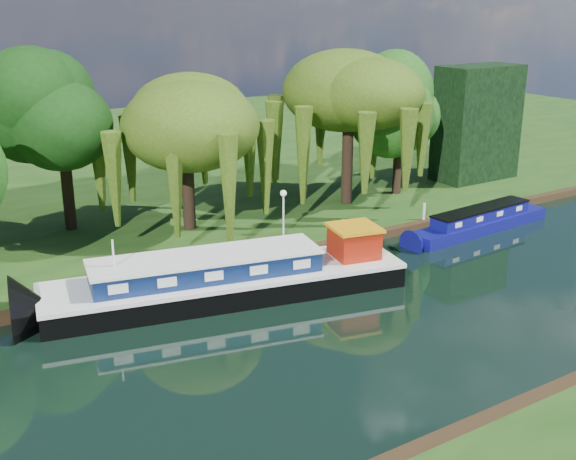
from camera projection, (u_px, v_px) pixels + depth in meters
ground at (403, 311)px, 31.41m from camera, size 120.00×120.00×0.00m
far_bank at (123, 161)px, 58.47m from camera, size 120.00×52.00×0.45m
dutch_barge at (229, 279)px, 32.68m from camera, size 16.85×7.13×3.47m
narrowboat at (480, 222)px, 41.89m from camera, size 10.37×2.40×1.50m
red_dinghy at (181, 304)px, 32.15m from camera, size 3.35×2.81×0.59m
willow_left at (185, 125)px, 39.23m from camera, size 6.76×6.76×8.11m
willow_right at (349, 104)px, 44.06m from camera, size 7.06×7.06×8.60m
tree_far_mid at (60, 116)px, 39.00m from camera, size 5.66×5.66×9.26m
tree_far_right at (400, 110)px, 46.61m from camera, size 4.92×4.92×8.04m
conifer_hedge at (477, 123)px, 51.00m from camera, size 6.00×3.00×8.00m
lamppost at (283, 201)px, 39.29m from camera, size 0.36×0.36×2.56m
mooring_posts at (289, 240)px, 37.56m from camera, size 19.16×0.16×1.00m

